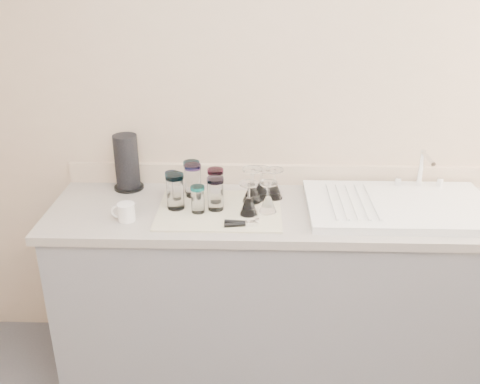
{
  "coord_description": "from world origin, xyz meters",
  "views": [
    {
      "loc": [
        -0.1,
        -0.99,
        1.95
      ],
      "look_at": [
        -0.16,
        1.15,
        1.0
      ],
      "focal_mm": 40.0,
      "sensor_mm": 36.0,
      "label": 1
    }
  ],
  "objects_px": {
    "tumbler_purple": "(216,184)",
    "can_opener": "(242,223)",
    "white_mug": "(126,212)",
    "sink_unit": "(399,206)",
    "goblet_front_right": "(268,202)",
    "tumbler_extra": "(192,177)",
    "tumbler_magenta": "(175,191)",
    "tumbler_teal": "(172,184)",
    "tumbler_cyan": "(193,180)",
    "tumbler_lavender": "(216,193)",
    "tumbler_blue": "(198,199)",
    "goblet_back_right": "(274,188)",
    "paper_towel_roll": "(127,163)",
    "goblet_extra": "(261,188)",
    "goblet_front_left": "(249,204)",
    "goblet_back_left": "(252,190)"
  },
  "relations": [
    {
      "from": "sink_unit",
      "to": "tumbler_purple",
      "type": "xyz_separation_m",
      "value": [
        -0.83,
        0.07,
        0.06
      ]
    },
    {
      "from": "goblet_front_right",
      "to": "goblet_extra",
      "type": "distance_m",
      "value": 0.15
    },
    {
      "from": "sink_unit",
      "to": "tumbler_cyan",
      "type": "xyz_separation_m",
      "value": [
        -0.94,
        0.11,
        0.07
      ]
    },
    {
      "from": "sink_unit",
      "to": "tumbler_magenta",
      "type": "height_order",
      "value": "sink_unit"
    },
    {
      "from": "sink_unit",
      "to": "goblet_back_right",
      "type": "bearing_deg",
      "value": 170.51
    },
    {
      "from": "goblet_extra",
      "to": "paper_towel_roll",
      "type": "height_order",
      "value": "paper_towel_roll"
    },
    {
      "from": "sink_unit",
      "to": "tumbler_lavender",
      "type": "height_order",
      "value": "sink_unit"
    },
    {
      "from": "tumbler_blue",
      "to": "goblet_front_right",
      "type": "relative_size",
      "value": 0.88
    },
    {
      "from": "tumbler_extra",
      "to": "tumbler_teal",
      "type": "bearing_deg",
      "value": -145.89
    },
    {
      "from": "sink_unit",
      "to": "paper_towel_roll",
      "type": "distance_m",
      "value": 1.29
    },
    {
      "from": "goblet_back_left",
      "to": "can_opener",
      "type": "distance_m",
      "value": 0.25
    },
    {
      "from": "goblet_back_left",
      "to": "paper_towel_roll",
      "type": "relative_size",
      "value": 0.59
    },
    {
      "from": "tumbler_purple",
      "to": "paper_towel_roll",
      "type": "relative_size",
      "value": 0.55
    },
    {
      "from": "goblet_front_left",
      "to": "paper_towel_roll",
      "type": "xyz_separation_m",
      "value": [
        -0.59,
        0.28,
        0.08
      ]
    },
    {
      "from": "tumbler_purple",
      "to": "goblet_back_right",
      "type": "bearing_deg",
      "value": 4.57
    },
    {
      "from": "tumbler_blue",
      "to": "goblet_front_left",
      "type": "distance_m",
      "value": 0.22
    },
    {
      "from": "tumbler_cyan",
      "to": "tumbler_lavender",
      "type": "bearing_deg",
      "value": -51.3
    },
    {
      "from": "tumbler_teal",
      "to": "goblet_front_right",
      "type": "xyz_separation_m",
      "value": [
        0.45,
        -0.15,
        -0.02
      ]
    },
    {
      "from": "tumbler_extra",
      "to": "white_mug",
      "type": "distance_m",
      "value": 0.39
    },
    {
      "from": "tumbler_teal",
      "to": "tumbler_lavender",
      "type": "relative_size",
      "value": 0.82
    },
    {
      "from": "goblet_front_right",
      "to": "tumbler_purple",
      "type": "bearing_deg",
      "value": 152.35
    },
    {
      "from": "tumbler_teal",
      "to": "tumbler_blue",
      "type": "relative_size",
      "value": 1.0
    },
    {
      "from": "tumbler_blue",
      "to": "tumbler_cyan",
      "type": "bearing_deg",
      "value": 102.61
    },
    {
      "from": "tumbler_purple",
      "to": "can_opener",
      "type": "distance_m",
      "value": 0.3
    },
    {
      "from": "tumbler_lavender",
      "to": "paper_towel_roll",
      "type": "distance_m",
      "value": 0.51
    },
    {
      "from": "tumbler_magenta",
      "to": "tumbler_blue",
      "type": "bearing_deg",
      "value": -20.0
    },
    {
      "from": "tumbler_teal",
      "to": "tumbler_purple",
      "type": "bearing_deg",
      "value": -6.17
    },
    {
      "from": "tumbler_cyan",
      "to": "goblet_back_right",
      "type": "relative_size",
      "value": 1.08
    },
    {
      "from": "tumbler_lavender",
      "to": "paper_towel_roll",
      "type": "bearing_deg",
      "value": 151.77
    },
    {
      "from": "can_opener",
      "to": "tumbler_lavender",
      "type": "bearing_deg",
      "value": 127.77
    },
    {
      "from": "tumbler_teal",
      "to": "tumbler_blue",
      "type": "height_order",
      "value": "same"
    },
    {
      "from": "tumbler_cyan",
      "to": "tumbler_extra",
      "type": "distance_m",
      "value": 0.05
    },
    {
      "from": "goblet_front_right",
      "to": "white_mug",
      "type": "xyz_separation_m",
      "value": [
        -0.61,
        -0.09,
        -0.02
      ]
    },
    {
      "from": "tumbler_magenta",
      "to": "white_mug",
      "type": "height_order",
      "value": "tumbler_magenta"
    },
    {
      "from": "white_mug",
      "to": "tumbler_blue",
      "type": "bearing_deg",
      "value": 13.67
    },
    {
      "from": "tumbler_purple",
      "to": "white_mug",
      "type": "height_order",
      "value": "tumbler_purple"
    },
    {
      "from": "goblet_front_right",
      "to": "white_mug",
      "type": "distance_m",
      "value": 0.62
    },
    {
      "from": "goblet_back_right",
      "to": "goblet_front_left",
      "type": "relative_size",
      "value": 0.98
    },
    {
      "from": "goblet_extra",
      "to": "tumbler_lavender",
      "type": "bearing_deg",
      "value": -148.41
    },
    {
      "from": "tumbler_teal",
      "to": "can_opener",
      "type": "height_order",
      "value": "tumbler_teal"
    },
    {
      "from": "tumbler_extra",
      "to": "can_opener",
      "type": "height_order",
      "value": "tumbler_extra"
    },
    {
      "from": "can_opener",
      "to": "tumbler_blue",
      "type": "bearing_deg",
      "value": 147.97
    },
    {
      "from": "paper_towel_roll",
      "to": "goblet_extra",
      "type": "bearing_deg",
      "value": -9.97
    },
    {
      "from": "sink_unit",
      "to": "goblet_front_right",
      "type": "height_order",
      "value": "sink_unit"
    },
    {
      "from": "tumbler_cyan",
      "to": "goblet_back_right",
      "type": "height_order",
      "value": "tumbler_cyan"
    },
    {
      "from": "goblet_front_left",
      "to": "can_opener",
      "type": "xyz_separation_m",
      "value": [
        -0.03,
        -0.11,
        -0.04
      ]
    },
    {
      "from": "tumbler_teal",
      "to": "can_opener",
      "type": "relative_size",
      "value": 0.84
    },
    {
      "from": "sink_unit",
      "to": "can_opener",
      "type": "distance_m",
      "value": 0.73
    },
    {
      "from": "goblet_back_left",
      "to": "goblet_back_right",
      "type": "height_order",
      "value": "goblet_back_left"
    },
    {
      "from": "tumbler_cyan",
      "to": "goblet_front_right",
      "type": "distance_m",
      "value": 0.39
    }
  ]
}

